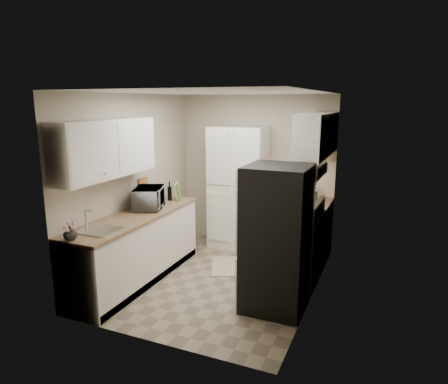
% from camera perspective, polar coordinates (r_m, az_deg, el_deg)
% --- Properties ---
extents(ground, '(3.20, 3.20, 0.00)m').
position_cam_1_polar(ground, '(5.63, -1.03, -12.31)').
color(ground, '#7A6B56').
rests_on(ground, ground).
extents(room_shell, '(2.64, 3.24, 2.52)m').
position_cam_1_polar(room_shell, '(5.15, -1.33, 4.30)').
color(room_shell, '#BEB09A').
rests_on(room_shell, ground).
extents(pantry_cabinet, '(0.90, 0.55, 2.00)m').
position_cam_1_polar(pantry_cabinet, '(6.54, 2.02, 0.53)').
color(pantry_cabinet, silver).
rests_on(pantry_cabinet, ground).
extents(base_cabinet_left, '(0.60, 2.30, 0.88)m').
position_cam_1_polar(base_cabinet_left, '(5.57, -12.33, -7.97)').
color(base_cabinet_left, silver).
rests_on(base_cabinet_left, ground).
extents(countertop_left, '(0.63, 2.33, 0.04)m').
position_cam_1_polar(countertop_left, '(5.43, -12.56, -3.42)').
color(countertop_left, '#846647').
rests_on(countertop_left, base_cabinet_left).
extents(base_cabinet_right, '(0.60, 0.80, 0.88)m').
position_cam_1_polar(base_cabinet_right, '(6.25, 11.84, -5.63)').
color(base_cabinet_right, silver).
rests_on(base_cabinet_right, ground).
extents(countertop_right, '(0.63, 0.83, 0.04)m').
position_cam_1_polar(countertop_right, '(6.13, 12.04, -1.54)').
color(countertop_right, '#846647').
rests_on(countertop_right, base_cabinet_right).
extents(electric_range, '(0.71, 0.78, 1.13)m').
position_cam_1_polar(electric_range, '(5.50, 10.04, -7.71)').
color(electric_range, '#B7B7BC').
rests_on(electric_range, ground).
extents(refrigerator, '(0.70, 0.72, 1.70)m').
position_cam_1_polar(refrigerator, '(4.65, 7.54, -6.60)').
color(refrigerator, '#B7B7BC').
rests_on(refrigerator, ground).
extents(microwave, '(0.54, 0.63, 0.30)m').
position_cam_1_polar(microwave, '(5.68, -10.66, -0.85)').
color(microwave, silver).
rests_on(microwave, countertop_left).
extents(wine_bottle, '(0.07, 0.07, 0.26)m').
position_cam_1_polar(wine_bottle, '(6.10, -7.79, 0.03)').
color(wine_bottle, black).
rests_on(wine_bottle, countertop_left).
extents(flower_vase, '(0.17, 0.17, 0.15)m').
position_cam_1_polar(flower_vase, '(4.65, -21.13, -5.49)').
color(flower_vase, white).
rests_on(flower_vase, countertop_left).
extents(cutting_board, '(0.10, 0.21, 0.28)m').
position_cam_1_polar(cutting_board, '(6.08, -6.45, 0.08)').
color(cutting_board, '#478A30').
rests_on(cutting_board, countertop_left).
extents(toaster_oven, '(0.32, 0.39, 0.21)m').
position_cam_1_polar(toaster_oven, '(6.09, 11.95, -0.43)').
color(toaster_oven, '#A6A6AA').
rests_on(toaster_oven, countertop_right).
extents(fruit_basket, '(0.31, 0.31, 0.11)m').
position_cam_1_polar(fruit_basket, '(6.07, 11.91, 1.08)').
color(fruit_basket, orange).
rests_on(fruit_basket, toaster_oven).
extents(kitchen_mat, '(0.69, 0.84, 0.01)m').
position_cam_1_polar(kitchen_mat, '(6.02, 0.50, -10.52)').
color(kitchen_mat, tan).
rests_on(kitchen_mat, ground).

